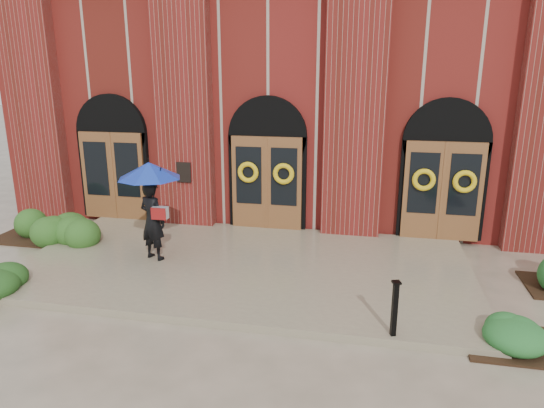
# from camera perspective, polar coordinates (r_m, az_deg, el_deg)

# --- Properties ---
(ground) EXTENTS (90.00, 90.00, 0.00)m
(ground) POSITION_cam_1_polar(r_m,az_deg,el_deg) (10.93, -3.68, -7.88)
(ground) COLOR tan
(ground) RESTS_ON ground
(landing) EXTENTS (10.00, 5.30, 0.15)m
(landing) POSITION_cam_1_polar(r_m,az_deg,el_deg) (11.03, -3.48, -7.22)
(landing) COLOR gray
(landing) RESTS_ON ground
(church_building) EXTENTS (16.20, 12.53, 7.00)m
(church_building) POSITION_cam_1_polar(r_m,az_deg,el_deg) (18.66, 3.45, 12.94)
(church_building) COLOR maroon
(church_building) RESTS_ON ground
(man_with_umbrella) EXTENTS (1.80, 1.80, 2.24)m
(man_with_umbrella) POSITION_cam_1_polar(r_m,az_deg,el_deg) (11.06, -14.08, 1.36)
(man_with_umbrella) COLOR black
(man_with_umbrella) RESTS_ON landing
(metal_post) EXTENTS (0.16, 0.16, 0.95)m
(metal_post) POSITION_cam_1_polar(r_m,az_deg,el_deg) (8.20, 14.23, -11.70)
(metal_post) COLOR black
(metal_post) RESTS_ON landing
(hedge_wall_left) EXTENTS (2.87, 1.15, 0.74)m
(hedge_wall_left) POSITION_cam_1_polar(r_m,az_deg,el_deg) (13.99, -24.53, -2.40)
(hedge_wall_left) COLOR #29541C
(hedge_wall_left) RESTS_ON ground
(hedge_front_right) EXTENTS (1.32, 1.13, 0.47)m
(hedge_front_right) POSITION_cam_1_polar(r_m,az_deg,el_deg) (9.01, 26.36, -13.33)
(hedge_front_right) COLOR #215D26
(hedge_front_right) RESTS_ON ground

